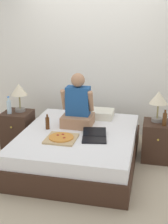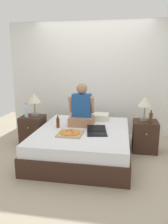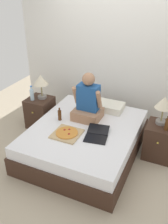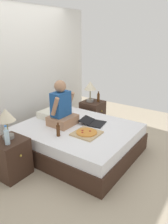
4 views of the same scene
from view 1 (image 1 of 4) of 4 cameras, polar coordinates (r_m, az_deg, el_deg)
ground_plane at (r=4.59m, az=-1.03°, el=-9.30°), size 5.84×5.84×0.00m
wall_back at (r=5.44m, az=2.27°, el=9.04°), size 3.84×0.12×2.50m
bed at (r=4.48m, az=-1.05°, el=-6.61°), size 1.61×1.95×0.48m
nightstand_left at (r=5.15m, az=-11.98°, el=-3.03°), size 0.44×0.47×0.57m
lamp_on_left_nightstand at (r=4.99m, az=-11.79°, el=3.69°), size 0.26×0.26×0.45m
water_bottle at (r=4.98m, az=-13.54°, el=0.95°), size 0.07×0.07×0.28m
nightstand_right at (r=4.71m, az=13.29°, el=-5.17°), size 0.44×0.47×0.57m
lamp_on_right_nightstand at (r=4.56m, az=13.47°, el=2.19°), size 0.26×0.26×0.45m
beer_bottle at (r=4.49m, az=14.53°, el=-1.25°), size 0.06×0.06×0.23m
pillow at (r=4.98m, az=2.35°, el=-0.27°), size 0.52×0.34×0.12m
person_seated at (r=4.56m, az=-1.14°, el=0.99°), size 0.47×0.40×0.78m
laptop at (r=4.17m, az=1.90°, el=-4.61°), size 0.38×0.46×0.07m
pizza_box at (r=4.15m, az=-4.18°, el=-4.80°), size 0.40×0.40×0.05m
beer_bottle_on_bed at (r=4.50m, az=-6.70°, el=-1.99°), size 0.06×0.06×0.22m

